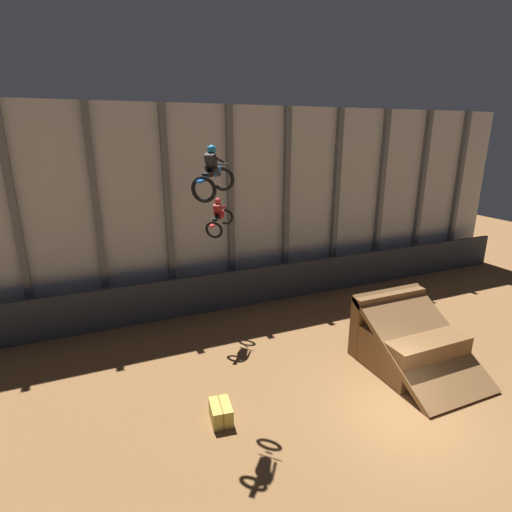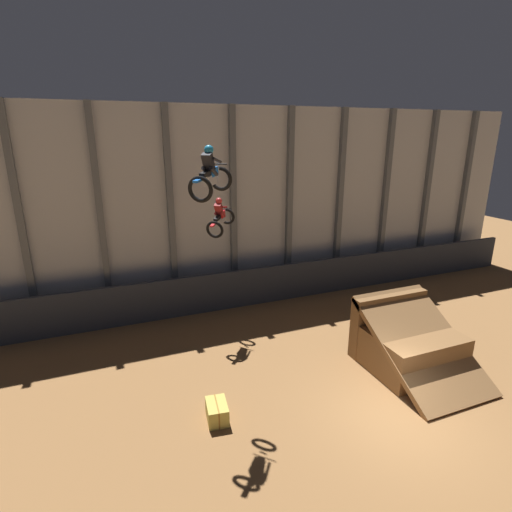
% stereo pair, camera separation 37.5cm
% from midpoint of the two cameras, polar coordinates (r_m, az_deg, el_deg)
% --- Properties ---
extents(ground_plane, '(60.00, 60.00, 0.00)m').
position_cam_midpoint_polar(ground_plane, '(13.69, 19.04, -20.91)').
color(ground_plane, olive).
extents(arena_back_wall, '(32.00, 0.40, 9.52)m').
position_cam_midpoint_polar(arena_back_wall, '(20.30, -0.26, 7.26)').
color(arena_back_wall, silver).
rests_on(arena_back_wall, ground_plane).
extents(lower_barrier, '(31.36, 0.20, 1.88)m').
position_cam_midpoint_polar(lower_barrier, '(20.24, 1.12, -4.01)').
color(lower_barrier, '#2D333D').
rests_on(lower_barrier, ground_plane).
extents(dirt_ramp, '(3.16, 4.19, 2.57)m').
position_cam_midpoint_polar(dirt_ramp, '(16.04, 19.90, -11.25)').
color(dirt_ramp, brown).
rests_on(dirt_ramp, ground_plane).
extents(rider_bike_left_air, '(1.57, 1.67, 1.52)m').
position_cam_midpoint_polar(rider_bike_left_air, '(11.45, -7.11, 11.27)').
color(rider_bike_left_air, black).
extents(rider_bike_right_air, '(1.57, 1.73, 1.58)m').
position_cam_midpoint_polar(rider_bike_right_air, '(16.41, -5.94, 5.43)').
color(rider_bike_right_air, black).
extents(hay_bale_trackside, '(0.72, 0.97, 0.57)m').
position_cam_midpoint_polar(hay_bale_trackside, '(12.81, -5.95, -21.33)').
color(hay_bale_trackside, '#CCB751').
rests_on(hay_bale_trackside, ground_plane).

